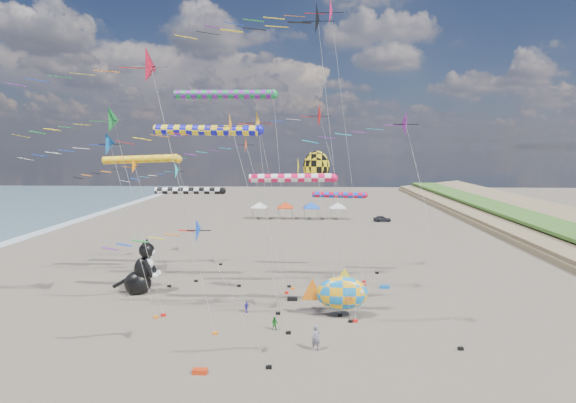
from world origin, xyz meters
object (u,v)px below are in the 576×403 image
(child_green, at_px, (275,324))
(child_blue, at_px, (246,307))
(cat_inflatable, at_px, (140,266))
(person_adult, at_px, (316,338))
(fish_inflatable, at_px, (341,293))
(parked_car, at_px, (382,219))

(child_green, bearing_deg, child_blue, 133.07)
(cat_inflatable, relative_size, child_green, 4.97)
(person_adult, distance_m, child_green, 4.53)
(person_adult, height_order, child_green, person_adult)
(child_green, xyz_separation_m, child_blue, (-2.65, 3.54, -0.03))
(child_blue, bearing_deg, child_green, -106.57)
(fish_inflatable, bearing_deg, parked_car, 76.98)
(fish_inflatable, xyz_separation_m, parked_car, (11.03, 47.70, -1.46))
(child_blue, distance_m, parked_car, 50.68)
(cat_inflatable, bearing_deg, child_blue, -24.42)
(cat_inflatable, height_order, parked_car, cat_inflatable)
(cat_inflatable, distance_m, person_adult, 20.10)
(fish_inflatable, relative_size, child_green, 5.28)
(person_adult, bearing_deg, child_green, 118.98)
(cat_inflatable, distance_m, parked_car, 51.79)
(fish_inflatable, distance_m, parked_car, 48.98)
(child_blue, relative_size, parked_car, 0.30)
(person_adult, xyz_separation_m, child_green, (-3.06, 3.31, -0.37))
(parked_car, bearing_deg, child_blue, 152.25)
(fish_inflatable, height_order, person_adult, fish_inflatable)
(person_adult, bearing_deg, cat_inflatable, 131.35)
(person_adult, distance_m, child_blue, 8.93)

